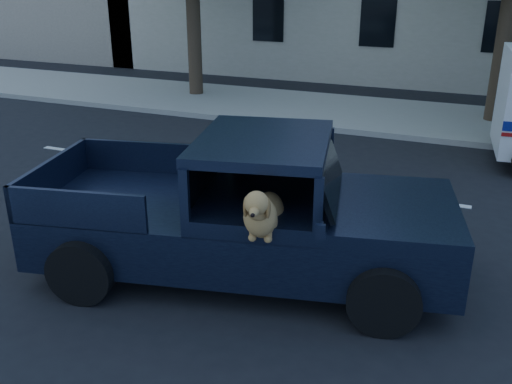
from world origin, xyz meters
TOP-DOWN VIEW (x-y plane):
  - ground at (0.00, 0.00)m, footprint 120.00×120.00m
  - far_sidewalk at (0.00, 9.20)m, footprint 60.00×4.00m
  - lane_stripes at (2.00, 3.40)m, footprint 21.60×0.14m
  - pickup_truck at (1.84, -0.30)m, footprint 5.91×3.37m

SIDE VIEW (x-z plane):
  - ground at x=0.00m, z-range 0.00..0.00m
  - lane_stripes at x=2.00m, z-range 0.00..0.01m
  - far_sidewalk at x=0.00m, z-range 0.00..0.15m
  - pickup_truck at x=1.84m, z-range -0.32..1.68m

